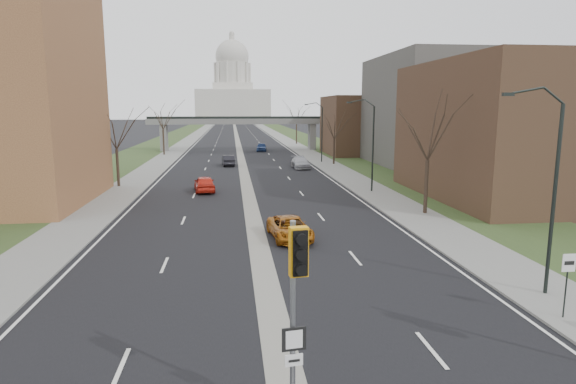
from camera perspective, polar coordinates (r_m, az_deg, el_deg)
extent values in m
cube|color=black|center=(162.37, -6.20, 7.02)|extent=(20.00, 600.00, 0.01)
cube|color=gray|center=(162.37, -6.20, 7.02)|extent=(1.20, 600.00, 0.02)
cube|color=gray|center=(162.92, -1.95, 7.10)|extent=(4.00, 600.00, 0.12)
cube|color=gray|center=(162.71, -10.46, 6.94)|extent=(4.00, 600.00, 0.12)
cube|color=#2A3B1B|center=(163.53, 0.17, 7.12)|extent=(8.00, 600.00, 0.10)
cube|color=#2A3B1B|center=(163.21, -12.58, 6.88)|extent=(8.00, 600.00, 0.10)
cube|color=#4E3724|center=(47.60, 25.84, 6.58)|extent=(16.00, 20.00, 12.00)
cube|color=#504E49|center=(70.61, 18.21, 9.04)|extent=(18.00, 22.00, 15.00)
cube|color=#4E3724|center=(85.50, 9.33, 7.79)|extent=(14.00, 14.00, 10.00)
cube|color=slate|center=(93.18, -14.49, 6.23)|extent=(1.20, 2.50, 5.00)
cube|color=slate|center=(93.62, 2.86, 6.54)|extent=(1.20, 2.50, 5.00)
cube|color=slate|center=(92.22, -5.83, 8.32)|extent=(34.00, 3.00, 1.00)
cube|color=black|center=(92.20, -5.84, 8.75)|extent=(34.00, 0.15, 0.50)
cube|color=beige|center=(332.18, -6.53, 10.17)|extent=(48.00, 42.00, 20.00)
cube|color=beige|center=(332.47, -6.57, 12.24)|extent=(26.00, 26.00, 5.00)
cylinder|color=beige|center=(332.98, -6.60, 13.79)|extent=(22.00, 22.00, 14.00)
sphere|color=beige|center=(333.92, -6.64, 15.67)|extent=(22.00, 22.00, 22.00)
cylinder|color=beige|center=(335.29, -6.68, 17.62)|extent=(3.60, 3.60, 4.50)
cylinder|color=black|center=(22.81, 28.98, -0.98)|extent=(0.16, 0.16, 8.00)
cube|color=black|center=(21.23, 24.83, 10.45)|extent=(0.45, 0.18, 0.14)
cylinder|color=black|center=(46.28, 10.03, 5.01)|extent=(0.16, 0.16, 8.00)
cube|color=black|center=(45.51, 7.37, 10.48)|extent=(0.45, 0.18, 0.14)
cylinder|color=black|center=(71.52, 4.04, 6.80)|extent=(0.16, 0.16, 8.00)
cube|color=black|center=(71.03, 2.23, 10.31)|extent=(0.45, 0.18, 0.14)
cylinder|color=#382B21|center=(51.83, -19.53, 2.73)|extent=(0.28, 0.28, 3.75)
cylinder|color=#382B21|center=(85.15, -14.53, 5.74)|extent=(0.28, 0.28, 4.25)
cylinder|color=#382B21|center=(37.56, 16.05, 0.59)|extent=(0.28, 0.28, 4.00)
cylinder|color=#382B21|center=(68.98, 5.46, 4.79)|extent=(0.28, 0.28, 3.50)
cylinder|color=#382B21|center=(108.29, 1.01, 6.87)|extent=(0.28, 0.28, 4.25)
cylinder|color=gray|center=(12.31, 0.56, -15.51)|extent=(0.14, 0.14, 5.30)
cube|color=orange|center=(11.12, 1.26, -7.08)|extent=(0.48, 0.46, 1.17)
cube|color=black|center=(12.45, 0.56, -16.78)|extent=(0.61, 0.12, 0.61)
cube|color=silver|center=(12.71, 0.56, -19.04)|extent=(0.46, 0.10, 0.31)
cylinder|color=black|center=(21.17, 30.04, -10.03)|extent=(0.06, 0.06, 2.16)
cube|color=silver|center=(20.85, 30.30, -7.23)|extent=(0.54, 0.03, 0.69)
imported|color=red|center=(47.00, -9.87, 0.98)|extent=(2.37, 4.78, 1.57)
imported|color=black|center=(68.09, -7.11, 3.73)|extent=(1.94, 4.56, 1.46)
imported|color=#A65B11|center=(29.65, 0.21, -4.29)|extent=(2.70, 5.02, 1.34)
imported|color=#98999F|center=(64.64, 1.47, 3.50)|extent=(2.22, 5.24, 1.51)
imported|color=navy|center=(90.75, -3.16, 5.34)|extent=(2.20, 4.70, 1.56)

